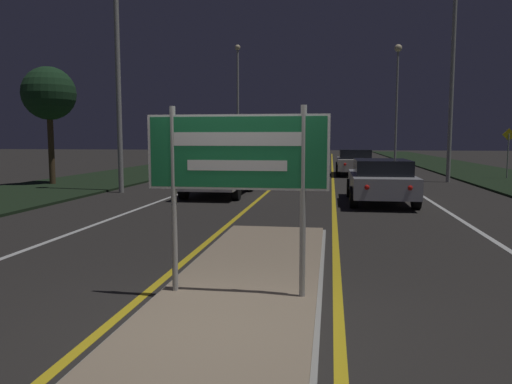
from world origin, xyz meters
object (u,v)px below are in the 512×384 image
(streetlight_left_far, at_px, (238,93))
(streetlight_left_near, at_px, (117,34))
(highway_sign, at_px, (237,161))
(car_approaching_0, at_px, (219,173))
(car_receding_0, at_px, (381,180))
(car_receding_1, at_px, (354,161))
(car_approaching_1, at_px, (212,160))
(car_approaching_2, at_px, (245,154))
(streetlight_right_far, at_px, (397,81))
(warning_sign, at_px, (508,148))
(streetlight_right_near, at_px, (454,43))

(streetlight_left_far, bearing_deg, streetlight_left_near, -89.89)
(highway_sign, distance_m, car_approaching_0, 11.49)
(car_receding_0, xyz_separation_m, car_receding_1, (-0.25, 11.69, 0.03))
(car_approaching_0, relative_size, car_approaching_1, 1.05)
(streetlight_left_near, bearing_deg, car_approaching_2, 87.65)
(streetlight_left_far, bearing_deg, car_receding_1, -56.31)
(highway_sign, height_order, streetlight_right_far, streetlight_right_far)
(highway_sign, distance_m, warning_sign, 21.43)
(highway_sign, bearing_deg, warning_sign, 64.17)
(streetlight_left_near, xyz_separation_m, car_receding_0, (9.02, -1.60, -4.89))
(car_receding_0, height_order, car_approaching_0, car_approaching_0)
(streetlight_right_near, bearing_deg, streetlight_left_near, -153.78)
(streetlight_right_far, xyz_separation_m, car_approaching_2, (-11.96, -4.59, -5.94))
(car_receding_1, bearing_deg, warning_sign, -17.09)
(highway_sign, relative_size, car_receding_0, 0.51)
(car_approaching_2, bearing_deg, car_approaching_1, -91.26)
(car_receding_0, bearing_deg, car_receding_1, 91.24)
(car_receding_1, bearing_deg, streetlight_right_far, 75.72)
(car_receding_0, distance_m, car_approaching_1, 15.45)
(highway_sign, distance_m, car_approaching_2, 33.33)
(highway_sign, bearing_deg, car_approaching_0, 103.77)
(highway_sign, relative_size, car_approaching_1, 0.54)
(car_receding_0, xyz_separation_m, car_approaching_2, (-8.13, 23.11, 0.05))
(streetlight_right_far, bearing_deg, car_receding_1, -104.28)
(streetlight_left_near, relative_size, streetlight_right_near, 0.96)
(streetlight_right_far, xyz_separation_m, car_approaching_1, (-12.18, -14.70, -5.99))
(streetlight_right_near, xyz_separation_m, car_approaching_1, (-12.07, 5.13, -5.40))
(streetlight_left_far, relative_size, streetlight_right_near, 0.97)
(car_approaching_0, distance_m, car_approaching_1, 12.01)
(car_approaching_1, xyz_separation_m, warning_sign, (15.10, -3.45, 0.80))
(car_approaching_1, bearing_deg, streetlight_left_far, 93.39)
(streetlight_left_near, relative_size, car_approaching_0, 2.12)
(car_receding_0, distance_m, car_approaching_2, 24.50)
(car_receding_1, bearing_deg, car_approaching_2, 124.62)
(car_approaching_1, relative_size, car_approaching_2, 0.95)
(car_receding_0, bearing_deg, streetlight_right_far, 82.14)
(car_receding_1, xyz_separation_m, car_approaching_0, (-5.06, -10.32, 0.03))
(car_receding_0, xyz_separation_m, car_approaching_0, (-5.32, 1.37, 0.06))
(streetlight_left_near, xyz_separation_m, streetlight_left_far, (-0.04, 23.31, 0.02))
(streetlight_left_far, bearing_deg, streetlight_right_far, 12.20)
(streetlight_right_near, relative_size, car_approaching_1, 2.34)
(streetlight_left_far, bearing_deg, warning_sign, -44.20)
(streetlight_left_far, height_order, warning_sign, streetlight_left_far)
(highway_sign, xyz_separation_m, car_receding_1, (2.34, 21.44, -0.96))
(streetlight_left_near, xyz_separation_m, streetlight_right_far, (12.84, 26.10, 1.09))
(highway_sign, relative_size, car_approaching_0, 0.51)
(highway_sign, bearing_deg, streetlight_left_far, 100.58)
(car_receding_1, height_order, warning_sign, warning_sign)
(highway_sign, height_order, car_receding_1, highway_sign)
(car_approaching_1, bearing_deg, car_approaching_0, -75.34)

